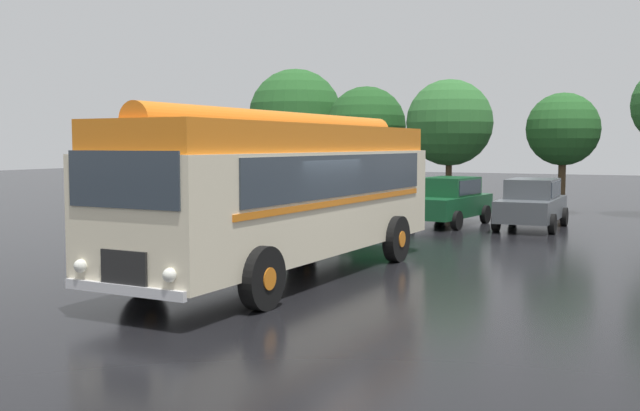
# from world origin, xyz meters

# --- Properties ---
(ground_plane) EXTENTS (120.00, 120.00, 0.00)m
(ground_plane) POSITION_xyz_m (0.00, 0.00, 0.00)
(ground_plane) COLOR black
(vintage_bus) EXTENTS (3.06, 10.18, 3.49)m
(vintage_bus) POSITION_xyz_m (-0.41, 0.42, 1.89)
(vintage_bus) COLOR beige
(vintage_bus) RESTS_ON ground
(car_near_left) EXTENTS (2.39, 4.39, 1.66)m
(car_near_left) POSITION_xyz_m (-2.86, 11.55, 0.85)
(car_near_left) COLOR #144C28
(car_near_left) RESTS_ON ground
(car_mid_left) EXTENTS (2.31, 4.36, 1.66)m
(car_mid_left) POSITION_xyz_m (-0.36, 11.83, 0.85)
(car_mid_left) COLOR #144C28
(car_mid_left) RESTS_ON ground
(car_mid_right) EXTENTS (2.00, 4.22, 1.66)m
(car_mid_right) POSITION_xyz_m (2.46, 11.99, 0.85)
(car_mid_right) COLOR #4C5156
(car_mid_right) RESTS_ON ground
(box_van) EXTENTS (2.65, 5.89, 2.50)m
(box_van) POSITION_xyz_m (-6.13, 12.13, 1.36)
(box_van) COLOR silver
(box_van) RESTS_ON ground
(tree_far_left) EXTENTS (4.62, 4.62, 6.53)m
(tree_far_left) POSITION_xyz_m (-10.56, 19.45, 4.22)
(tree_far_left) COLOR #4C3823
(tree_far_left) RESTS_ON ground
(tree_left_of_centre) EXTENTS (3.66, 3.66, 5.48)m
(tree_left_of_centre) POSITION_xyz_m (-6.35, 18.50, 3.60)
(tree_left_of_centre) COLOR #4C3823
(tree_left_of_centre) RESTS_ON ground
(tree_centre) EXTENTS (3.69, 3.69, 5.59)m
(tree_centre) POSITION_xyz_m (-2.28, 17.75, 3.74)
(tree_centre) COLOR #4C3823
(tree_centre) RESTS_ON ground
(tree_right_of_centre) EXTENTS (2.93, 2.93, 4.89)m
(tree_right_of_centre) POSITION_xyz_m (2.44, 18.12, 3.47)
(tree_right_of_centre) COLOR #4C3823
(tree_right_of_centre) RESTS_ON ground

